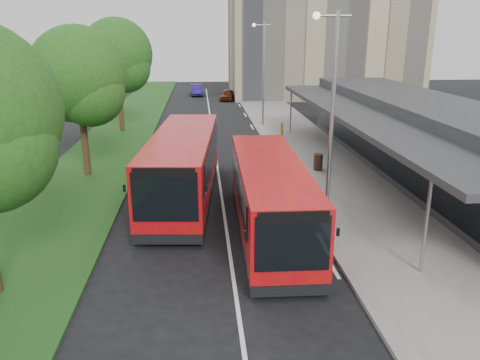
# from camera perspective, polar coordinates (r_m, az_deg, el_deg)

# --- Properties ---
(ground) EXTENTS (120.00, 120.00, 0.00)m
(ground) POSITION_cam_1_polar(r_m,az_deg,el_deg) (17.34, -1.45, -7.59)
(ground) COLOR black
(ground) RESTS_ON ground
(pavement) EXTENTS (5.00, 80.00, 0.15)m
(pavement) POSITION_cam_1_polar(r_m,az_deg,el_deg) (37.06, 5.98, 6.05)
(pavement) COLOR slate
(pavement) RESTS_ON ground
(grass_verge) EXTENTS (5.00, 80.00, 0.10)m
(grass_verge) POSITION_cam_1_polar(r_m,az_deg,el_deg) (36.92, -14.36, 5.52)
(grass_verge) COLOR #194516
(grass_verge) RESTS_ON ground
(lane_centre_line) EXTENTS (0.12, 70.00, 0.01)m
(lane_centre_line) POSITION_cam_1_polar(r_m,az_deg,el_deg) (31.56, -3.12, 3.99)
(lane_centre_line) COLOR silver
(lane_centre_line) RESTS_ON ground
(kerb_dashes) EXTENTS (0.12, 56.00, 0.01)m
(kerb_dashes) POSITION_cam_1_polar(r_m,az_deg,el_deg) (35.70, 1.99, 5.59)
(kerb_dashes) COLOR silver
(kerb_dashes) RESTS_ON ground
(office_block) EXTENTS (22.00, 12.00, 18.00)m
(office_block) POSITION_cam_1_polar(r_m,az_deg,el_deg) (59.60, 10.14, 18.79)
(office_block) COLOR tan
(office_block) RESTS_ON ground
(station_building) EXTENTS (7.70, 26.00, 4.00)m
(station_building) POSITION_cam_1_polar(r_m,az_deg,el_deg) (26.97, 21.16, 4.94)
(station_building) COLOR #28282A
(station_building) RESTS_ON ground
(tree_mid) EXTENTS (4.85, 4.85, 7.80)m
(tree_mid) POSITION_cam_1_polar(r_m,az_deg,el_deg) (25.58, -19.07, 11.36)
(tree_mid) COLOR #301E13
(tree_mid) RESTS_ON ground
(tree_far) EXTENTS (5.30, 5.30, 8.52)m
(tree_far) POSITION_cam_1_polar(r_m,az_deg,el_deg) (37.28, -14.77, 14.07)
(tree_far) COLOR #301E13
(tree_far) RESTS_ON ground
(lamp_post_near) EXTENTS (1.44, 0.28, 8.00)m
(lamp_post_near) POSITION_cam_1_polar(r_m,az_deg,el_deg) (18.57, 10.99, 9.03)
(lamp_post_near) COLOR gray
(lamp_post_near) RESTS_ON pavement
(lamp_post_far) EXTENTS (1.44, 0.28, 8.00)m
(lamp_post_far) POSITION_cam_1_polar(r_m,az_deg,el_deg) (38.10, 2.77, 13.49)
(lamp_post_far) COLOR gray
(lamp_post_far) RESTS_ON pavement
(bus_main) EXTENTS (2.73, 9.93, 2.79)m
(bus_main) POSITION_cam_1_polar(r_m,az_deg,el_deg) (17.64, 3.66, -2.14)
(bus_main) COLOR red
(bus_main) RESTS_ON ground
(bus_second) EXTENTS (3.62, 10.95, 3.05)m
(bus_second) POSITION_cam_1_polar(r_m,az_deg,el_deg) (21.37, -6.93, 1.65)
(bus_second) COLOR red
(bus_second) RESTS_ON ground
(litter_bin) EXTENTS (0.57, 0.57, 0.90)m
(litter_bin) POSITION_cam_1_polar(r_m,az_deg,el_deg) (26.01, 9.51, 2.19)
(litter_bin) COLOR #382217
(litter_bin) RESTS_ON pavement
(bollard) EXTENTS (0.20, 0.20, 1.05)m
(bollard) POSITION_cam_1_polar(r_m,az_deg,el_deg) (34.19, 5.13, 6.14)
(bollard) COLOR yellow
(bollard) RESTS_ON pavement
(car_near) EXTENTS (2.01, 3.77, 1.22)m
(car_near) POSITION_cam_1_polar(r_m,az_deg,el_deg) (54.40, -1.56, 10.34)
(car_near) COLOR #4E180B
(car_near) RESTS_ON ground
(car_far) EXTENTS (1.53, 4.08, 1.33)m
(car_far) POSITION_cam_1_polar(r_m,az_deg,el_deg) (58.97, -5.30, 10.88)
(car_far) COLOR navy
(car_far) RESTS_ON ground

